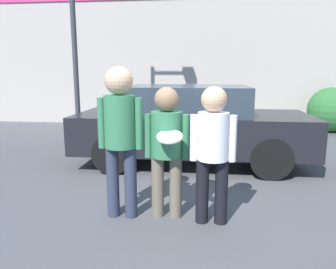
# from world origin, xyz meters

# --- Properties ---
(ground_plane) EXTENTS (56.00, 56.00, 0.00)m
(ground_plane) POSITION_xyz_m (0.00, 0.00, 0.00)
(ground_plane) COLOR #4C4C4F
(storefront_building) EXTENTS (24.00, 0.22, 4.28)m
(storefront_building) POSITION_xyz_m (0.00, 6.77, 2.17)
(storefront_building) COLOR #B2A89E
(storefront_building) RESTS_ON ground
(person_left) EXTENTS (0.54, 0.37, 1.82)m
(person_left) POSITION_xyz_m (-0.68, -0.39, 1.10)
(person_left) COLOR #2D3347
(person_left) RESTS_ON ground
(person_middle_with_frisbee) EXTENTS (0.54, 0.59, 1.58)m
(person_middle_with_frisbee) POSITION_xyz_m (-0.14, -0.34, 0.94)
(person_middle_with_frisbee) COLOR #665B4C
(person_middle_with_frisbee) RESTS_ON ground
(person_right) EXTENTS (0.52, 0.35, 1.60)m
(person_right) POSITION_xyz_m (0.40, -0.44, 0.94)
(person_right) COLOR black
(person_right) RESTS_ON ground
(parked_car_near) EXTENTS (4.31, 1.77, 1.49)m
(parked_car_near) POSITION_xyz_m (0.04, 2.04, 0.76)
(parked_car_near) COLOR black
(parked_car_near) RESTS_ON ground
(shrub) EXTENTS (1.30, 1.30, 1.30)m
(shrub) POSITION_xyz_m (3.94, 5.93, 0.65)
(shrub) COLOR #2D6B33
(shrub) RESTS_ON ground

